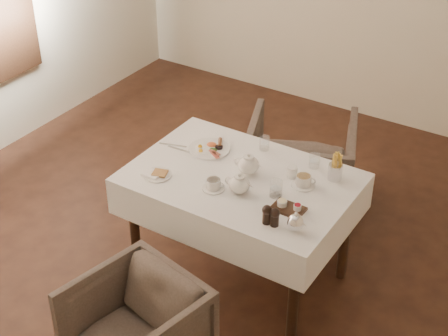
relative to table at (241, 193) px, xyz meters
name	(u,v)px	position (x,y,z in m)	size (l,w,h in m)	color
table	(241,193)	(0.00, 0.00, 0.00)	(1.28, 0.88, 0.75)	black
armchair_near	(136,331)	(-0.07, -0.93, -0.35)	(0.61, 0.63, 0.57)	#463B33
armchair_far	(300,165)	(-0.04, 0.89, -0.30)	(0.72, 0.74, 0.68)	#463B33
breakfast_plate	(210,148)	(-0.32, 0.16, 0.13)	(0.25, 0.25, 0.03)	white
side_plate	(157,174)	(-0.42, -0.25, 0.12)	(0.16, 0.16, 0.02)	white
teapot_centre	(248,164)	(0.02, 0.05, 0.18)	(0.17, 0.13, 0.13)	white
teapot_front	(239,183)	(0.07, -0.14, 0.18)	(0.16, 0.12, 0.13)	white
creamer	(292,172)	(0.25, 0.15, 0.15)	(0.06, 0.06, 0.07)	white
teacup_near	(213,185)	(-0.07, -0.19, 0.15)	(0.13, 0.13, 0.06)	white
teacup_far	(303,181)	(0.34, 0.11, 0.15)	(0.14, 0.14, 0.07)	white
glass_left	(264,143)	(-0.04, 0.34, 0.16)	(0.06, 0.06, 0.09)	silver
glass_mid	(276,189)	(0.26, -0.06, 0.17)	(0.07, 0.07, 0.10)	silver
glass_right	(314,161)	(0.31, 0.32, 0.16)	(0.06, 0.06, 0.09)	silver
condiment_board	(288,207)	(0.38, -0.14, 0.13)	(0.18, 0.12, 0.04)	black
pepper_mill_left	(267,214)	(0.34, -0.30, 0.17)	(0.05, 0.05, 0.11)	black
pepper_mill_right	(275,217)	(0.38, -0.30, 0.17)	(0.05, 0.05, 0.11)	black
silver_pot	(296,221)	(0.49, -0.28, 0.17)	(0.11, 0.09, 0.12)	white
fries_cup	(336,168)	(0.46, 0.27, 0.19)	(0.08, 0.08, 0.17)	silver
cutlery_fork	(173,145)	(-0.54, 0.08, 0.12)	(0.01, 0.18, 0.00)	silver
cutlery_knife	(181,150)	(-0.46, 0.06, 0.12)	(0.01, 0.18, 0.00)	silver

